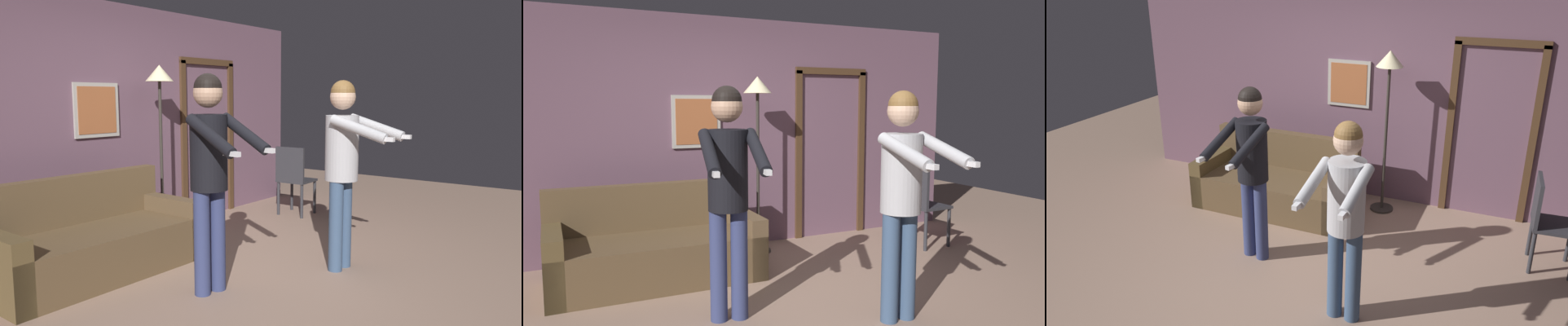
% 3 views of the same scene
% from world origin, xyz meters
% --- Properties ---
extents(ground_plane, '(12.00, 12.00, 0.00)m').
position_xyz_m(ground_plane, '(0.00, 0.00, 0.00)').
color(ground_plane, '#9F7E6A').
extents(back_wall_assembly, '(6.40, 0.10, 2.60)m').
position_xyz_m(back_wall_assembly, '(0.02, 2.11, 1.30)').
color(back_wall_assembly, '#6D4D5F').
rests_on(back_wall_assembly, ground_plane).
extents(couch, '(1.91, 0.86, 0.87)m').
position_xyz_m(couch, '(-0.84, 1.30, 0.28)').
color(couch, brown).
rests_on(couch, ground_plane).
extents(torchiere_lamp, '(0.31, 0.31, 1.94)m').
position_xyz_m(torchiere_lamp, '(0.38, 1.73, 1.58)').
color(torchiere_lamp, '#332D28').
rests_on(torchiere_lamp, ground_plane).
extents(person_standing_left, '(0.50, 0.73, 1.77)m').
position_xyz_m(person_standing_left, '(-0.52, 0.15, 1.09)').
color(person_standing_left, navy).
rests_on(person_standing_left, ground_plane).
extents(person_standing_right, '(0.44, 0.73, 1.74)m').
position_xyz_m(person_standing_right, '(0.64, -0.42, 1.06)').
color(person_standing_right, '#395172').
rests_on(person_standing_right, ground_plane).
extents(dining_chair_distant, '(0.45, 0.45, 0.93)m').
position_xyz_m(dining_chair_distant, '(2.16, 1.13, 0.53)').
color(dining_chair_distant, '#2D2D33').
rests_on(dining_chair_distant, ground_plane).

